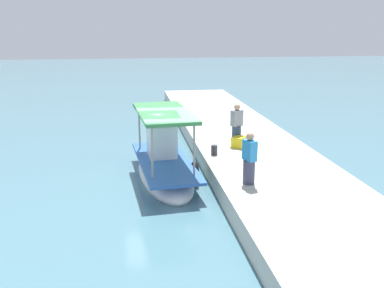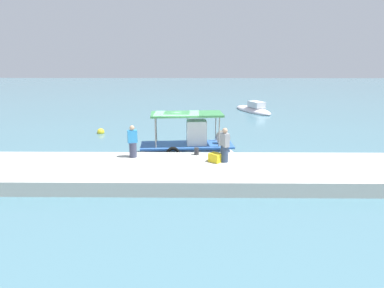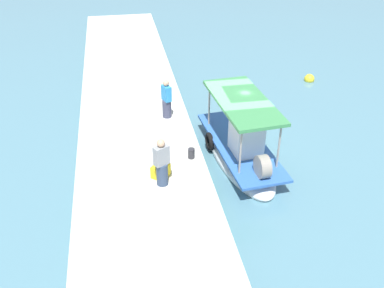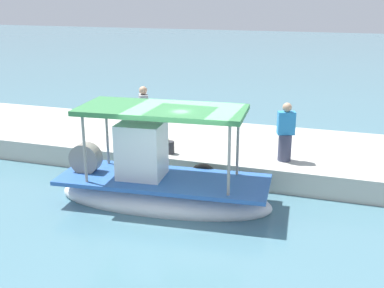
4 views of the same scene
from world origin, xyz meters
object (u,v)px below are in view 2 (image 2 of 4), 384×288
object	(u,v)px
fisherman_by_crate	(225,147)
cargo_crate	(215,158)
mooring_bollard	(197,151)
main_fishing_boat	(189,148)
moored_boat_near	(253,110)
marker_buoy	(101,132)
fisherman_near_bollard	(133,143)

from	to	relation	value
fisherman_by_crate	cargo_crate	xyz separation A→B (m)	(-0.44, -0.00, -0.55)
mooring_bollard	main_fishing_boat	bearing A→B (deg)	103.12
moored_boat_near	marker_buoy	bearing A→B (deg)	-143.02
mooring_bollard	cargo_crate	xyz separation A→B (m)	(0.91, -1.20, 0.03)
cargo_crate	marker_buoy	bearing A→B (deg)	132.24
fisherman_near_bollard	cargo_crate	world-z (taller)	fisherman_near_bollard
fisherman_by_crate	marker_buoy	xyz separation A→B (m)	(-8.39, 8.76, -1.31)
mooring_bollard	cargo_crate	size ratio (longest dim) A/B	0.66
mooring_bollard	cargo_crate	bearing A→B (deg)	-52.91
cargo_crate	moored_boat_near	bearing A→B (deg)	75.25
main_fishing_boat	fisherman_by_crate	xyz separation A→B (m)	(1.80, -3.15, 0.93)
moored_boat_near	mooring_bollard	bearing A→B (deg)	-108.50
mooring_bollard	marker_buoy	xyz separation A→B (m)	(-7.05, 7.56, -0.73)
mooring_bollard	moored_boat_near	size ratio (longest dim) A/B	0.07
main_fishing_boat	marker_buoy	size ratio (longest dim) A/B	10.62
cargo_crate	marker_buoy	size ratio (longest dim) A/B	1.06
fisherman_near_bollard	cargo_crate	xyz separation A→B (m)	(4.14, -0.75, -0.53)
main_fishing_boat	marker_buoy	distance (m)	8.67
marker_buoy	moored_boat_near	size ratio (longest dim) A/B	0.09
fisherman_by_crate	cargo_crate	distance (m)	0.70
main_fishing_boat	fisherman_by_crate	distance (m)	3.74
mooring_bollard	marker_buoy	world-z (taller)	mooring_bollard
fisherman_by_crate	mooring_bollard	bearing A→B (deg)	138.32
mooring_bollard	marker_buoy	distance (m)	10.37
marker_buoy	cargo_crate	bearing A→B (deg)	-47.76
cargo_crate	moored_boat_near	size ratio (longest dim) A/B	0.10
cargo_crate	moored_boat_near	distance (m)	19.05
mooring_bollard	fisherman_near_bollard	bearing A→B (deg)	-172.10
main_fishing_boat	mooring_bollard	bearing A→B (deg)	-76.88
fisherman_by_crate	fisherman_near_bollard	bearing A→B (deg)	170.69
fisherman_near_bollard	fisherman_by_crate	distance (m)	4.63
main_fishing_boat	cargo_crate	world-z (taller)	main_fishing_boat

